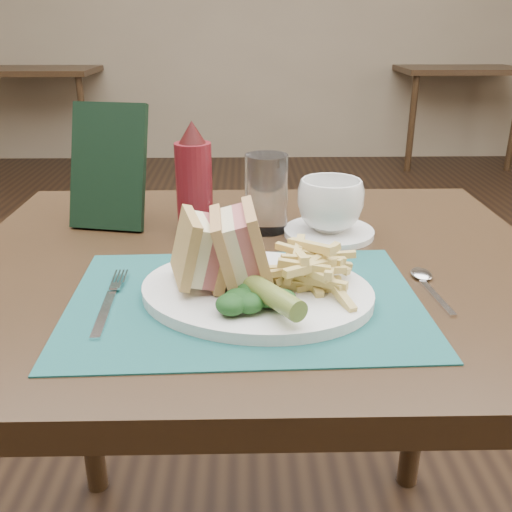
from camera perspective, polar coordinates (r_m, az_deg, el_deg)
The scene contains 19 objects.
floor at distance 1.69m, azimuth -0.38°, elevation -17.36°, with size 7.00×7.00×0.00m, color black.
wall_back at distance 4.92m, azimuth -1.01°, elevation 9.84°, with size 6.00×6.00×0.00m, color gray.
table_main at distance 1.07m, azimuth -0.01°, elevation -19.16°, with size 0.90×0.75×0.75m, color black, non-canonical shape.
table_bg_left at distance 4.88m, azimuth -20.44°, elevation 12.86°, with size 0.90×0.75×0.75m, color black, non-canonical shape.
table_bg_right at distance 4.95m, azimuth 18.78°, elevation 13.20°, with size 0.90×0.75×0.75m, color black, non-canonical shape.
placemat at distance 0.73m, azimuth -1.13°, elevation -4.45°, with size 0.45×0.32×0.00m, color #184F4E.
plate at distance 0.74m, azimuth 0.05°, elevation -3.59°, with size 0.30×0.24×0.01m, color white, non-canonical shape.
sandwich_half_a at distance 0.72m, azimuth -7.02°, elevation 0.53°, with size 0.06×0.09×0.08m, color tan, non-canonical shape.
sandwich_half_b at distance 0.72m, azimuth -3.15°, elevation 0.90°, with size 0.06×0.10×0.09m, color tan, non-canonical shape.
kale_garnish at distance 0.68m, azimuth 0.21°, elevation -4.11°, with size 0.11×0.08×0.03m, color #133615, non-canonical shape.
pickle_spear at distance 0.67m, azimuth 1.22°, elevation -3.72°, with size 0.03×0.03×0.12m, color olive.
fries_pile at distance 0.73m, azimuth 5.15°, elevation -0.61°, with size 0.18×0.20×0.06m, color #CFB967, non-canonical shape.
fork at distance 0.74m, azimuth -14.47°, elevation -4.20°, with size 0.03×0.17×0.01m, color silver, non-canonical shape.
spoon at distance 0.79m, azimuth 17.12°, elevation -2.99°, with size 0.03×0.15×0.01m, color silver, non-canonical shape.
saucer at distance 0.96m, azimuth 7.29°, elevation 2.39°, with size 0.15×0.15×0.01m, color white.
coffee_cup at distance 0.95m, azimuth 7.43°, elevation 5.09°, with size 0.11×0.11×0.09m, color white.
drinking_glass at distance 0.96m, azimuth 1.03°, elevation 6.30°, with size 0.07×0.07×0.13m, color silver.
ketchup_bottle at distance 0.95m, azimuth -6.24°, elevation 7.81°, with size 0.06×0.06×0.19m, color #5C0F17, non-canonical shape.
check_presenter at distance 1.01m, azimuth -14.54°, elevation 8.65°, with size 0.13×0.01×0.21m, color black.
Camera 1 is at (-0.02, -1.29, 1.08)m, focal length 40.00 mm.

